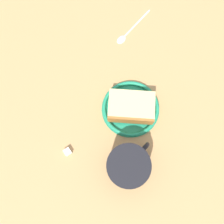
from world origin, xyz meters
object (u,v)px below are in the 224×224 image
object	(u,v)px
tea_mug	(128,166)
teaspoon	(127,33)
sugar_cube	(68,152)
small_plate	(131,108)
cake_slice	(131,107)

from	to	relation	value
tea_mug	teaspoon	world-z (taller)	tea_mug
teaspoon	sugar_cube	size ratio (longest dim) A/B	8.73
small_plate	sugar_cube	bearing A→B (deg)	-12.60
tea_mug	teaspoon	distance (cm)	37.14
tea_mug	sugar_cube	distance (cm)	15.76
small_plate	cake_slice	bearing A→B (deg)	38.27
tea_mug	cake_slice	bearing A→B (deg)	-141.85
teaspoon	sugar_cube	world-z (taller)	sugar_cube
tea_mug	sugar_cube	bearing A→B (deg)	-61.83
small_plate	sugar_cube	world-z (taller)	same
small_plate	teaspoon	xyz separation A→B (cm)	(-15.93, -15.19, -0.44)
tea_mug	sugar_cube	world-z (taller)	tea_mug
cake_slice	tea_mug	bearing A→B (deg)	38.15
cake_slice	small_plate	bearing A→B (deg)	-141.73
small_plate	teaspoon	distance (cm)	22.01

